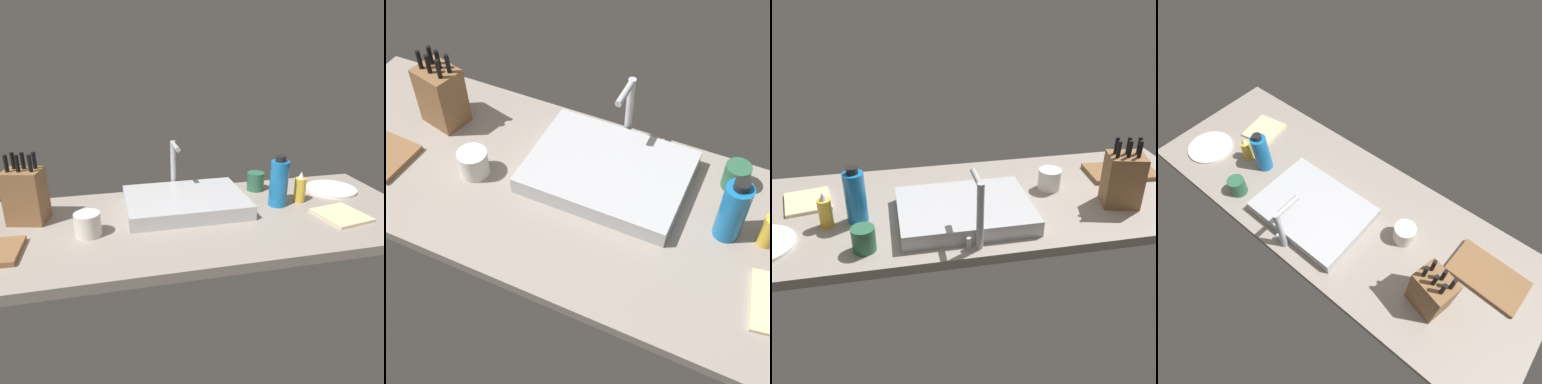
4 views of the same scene
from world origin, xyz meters
The scene contains 10 objects.
countertop_slab centered at (0.00, 0.00, 1.75)cm, with size 184.10×67.64×3.50cm, color gray.
sink_basin centered at (4.59, 10.12, 6.27)cm, with size 46.47×33.87×5.55cm, color #B7BABF.
faucet centered at (3.61, 27.53, 16.93)cm, with size 5.50×12.14×22.97cm.
knife_block centered at (-53.67, 11.92, 13.68)cm, with size 15.14×13.31×25.75cm.
soap_bottle centered at (51.89, 6.47, 9.06)cm, with size 4.66×4.66×12.93cm.
water_bottle centered at (41.48, 5.08, 13.04)cm, with size 7.27×7.27×20.57cm.
dinner_plate centered at (71.97, 14.73, 4.10)cm, with size 21.78×21.78×1.20cm, color white.
dish_towel centered at (60.26, -11.02, 4.10)cm, with size 16.35×17.50×1.20cm, color beige.
coffee_mug centered at (-32.39, -4.46, 7.57)cm, with size 8.92×8.92×8.14cm, color silver.
ceramic_cup centered at (39.24, 23.03, 7.57)cm, with size 7.49×7.49×8.14cm, color #2D6647.
Camera 1 is at (-24.56, -125.27, 64.75)cm, focal length 35.66 mm.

